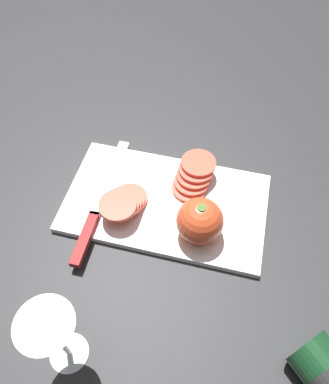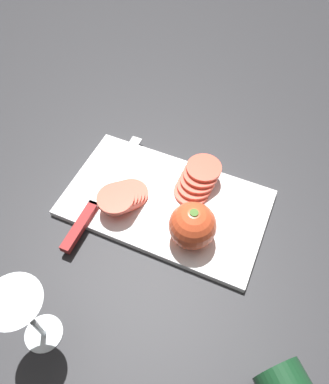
{
  "view_description": "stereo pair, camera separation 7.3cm",
  "coord_description": "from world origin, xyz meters",
  "px_view_note": "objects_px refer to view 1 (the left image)",
  "views": [
    {
      "loc": [
        0.1,
        -0.42,
        0.64
      ],
      "look_at": [
        -0.0,
        -0.01,
        0.04
      ],
      "focal_mm": 35.0,
      "sensor_mm": 36.0,
      "label": 1
    },
    {
      "loc": [
        0.17,
        -0.4,
        0.64
      ],
      "look_at": [
        -0.0,
        -0.01,
        0.04
      ],
      "focal_mm": 35.0,
      "sensor_mm": 36.0,
      "label": 2
    }
  ],
  "objects_px": {
    "tomato_slice_stack_near": "(124,202)",
    "tomato_slice_stack_far": "(194,176)",
    "wine_glass": "(53,335)",
    "knife": "(92,222)",
    "whole_tomato": "(200,221)"
  },
  "relations": [
    {
      "from": "wine_glass",
      "to": "tomato_slice_stack_far",
      "type": "bearing_deg",
      "value": 71.39
    },
    {
      "from": "whole_tomato",
      "to": "tomato_slice_stack_far",
      "type": "xyz_separation_m",
      "value": [
        -0.03,
        0.12,
        -0.02
      ]
    },
    {
      "from": "knife",
      "to": "tomato_slice_stack_far",
      "type": "distance_m",
      "value": 0.22
    },
    {
      "from": "whole_tomato",
      "to": "knife",
      "type": "xyz_separation_m",
      "value": [
        -0.2,
        -0.03,
        -0.04
      ]
    },
    {
      "from": "wine_glass",
      "to": "tomato_slice_stack_near",
      "type": "xyz_separation_m",
      "value": [
        0.01,
        0.28,
        -0.07
      ]
    },
    {
      "from": "knife",
      "to": "tomato_slice_stack_far",
      "type": "relative_size",
      "value": 2.77
    },
    {
      "from": "wine_glass",
      "to": "knife",
      "type": "relative_size",
      "value": 0.5
    },
    {
      "from": "wine_glass",
      "to": "whole_tomato",
      "type": "relative_size",
      "value": 1.79
    },
    {
      "from": "wine_glass",
      "to": "tomato_slice_stack_far",
      "type": "xyz_separation_m",
      "value": [
        0.13,
        0.37,
        -0.07
      ]
    },
    {
      "from": "tomato_slice_stack_near",
      "to": "tomato_slice_stack_far",
      "type": "xyz_separation_m",
      "value": [
        0.12,
        0.1,
        0.0
      ]
    },
    {
      "from": "whole_tomato",
      "to": "knife",
      "type": "height_order",
      "value": "whole_tomato"
    },
    {
      "from": "wine_glass",
      "to": "tomato_slice_stack_far",
      "type": "distance_m",
      "value": 0.4
    },
    {
      "from": "tomato_slice_stack_near",
      "to": "wine_glass",
      "type": "bearing_deg",
      "value": -91.37
    },
    {
      "from": "tomato_slice_stack_far",
      "to": "tomato_slice_stack_near",
      "type": "bearing_deg",
      "value": -141.1
    },
    {
      "from": "knife",
      "to": "tomato_slice_stack_near",
      "type": "distance_m",
      "value": 0.07
    }
  ]
}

